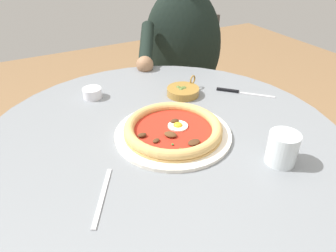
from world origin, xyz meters
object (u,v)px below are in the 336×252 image
(olive_pan, at_px, (183,91))
(cafe_chair_diner, at_px, (183,78))
(pizza_on_plate, at_px, (173,130))
(fork_utensil, at_px, (102,196))
(diner_person, at_px, (181,85))
(ramekin_capers, at_px, (92,93))
(water_glass, at_px, (282,150))
(steak_knife, at_px, (237,92))
(dining_table, at_px, (163,180))

(olive_pan, height_order, cafe_chair_diner, cafe_chair_diner)
(pizza_on_plate, height_order, cafe_chair_diner, cafe_chair_diner)
(fork_utensil, relative_size, diner_person, 0.14)
(ramekin_capers, distance_m, fork_utensil, 0.48)
(diner_person, height_order, cafe_chair_diner, diner_person)
(ramekin_capers, bearing_deg, olive_pan, -114.38)
(fork_utensil, bearing_deg, olive_pan, -49.93)
(water_glass, relative_size, cafe_chair_diner, 0.10)
(water_glass, relative_size, steak_knife, 0.54)
(water_glass, relative_size, olive_pan, 0.64)
(cafe_chair_diner, bearing_deg, pizza_on_plate, 147.33)
(pizza_on_plate, xyz_separation_m, olive_pan, (0.20, -0.15, -0.00))
(dining_table, bearing_deg, water_glass, -141.18)
(ramekin_capers, xyz_separation_m, olive_pan, (-0.13, -0.28, -0.00))
(diner_person, bearing_deg, olive_pan, 150.08)
(steak_knife, relative_size, fork_utensil, 0.94)
(olive_pan, height_order, diner_person, diner_person)
(dining_table, xyz_separation_m, diner_person, (0.63, -0.43, -0.03))
(dining_table, distance_m, water_glass, 0.38)
(dining_table, bearing_deg, pizza_on_plate, -132.34)
(pizza_on_plate, height_order, steak_knife, pizza_on_plate)
(dining_table, relative_size, pizza_on_plate, 3.15)
(steak_knife, height_order, fork_utensil, steak_knife)
(dining_table, distance_m, fork_utensil, 0.33)
(ramekin_capers, height_order, olive_pan, olive_pan)
(water_glass, height_order, cafe_chair_diner, cafe_chair_diner)
(ramekin_capers, distance_m, diner_person, 0.67)
(steak_knife, bearing_deg, dining_table, 107.12)
(steak_knife, bearing_deg, ramekin_capers, 66.11)
(pizza_on_plate, bearing_deg, ramekin_capers, 21.45)
(pizza_on_plate, distance_m, cafe_chair_diner, 0.94)
(olive_pan, height_order, fork_utensil, olive_pan)
(ramekin_capers, xyz_separation_m, diner_person, (0.32, -0.54, -0.23))
(diner_person, bearing_deg, water_glass, 165.03)
(dining_table, distance_m, ramekin_capers, 0.38)
(steak_knife, xyz_separation_m, diner_person, (0.52, -0.08, -0.21))
(cafe_chair_diner, bearing_deg, fork_utensil, 140.60)
(olive_pan, bearing_deg, dining_table, 136.12)
(olive_pan, relative_size, fork_utensil, 0.81)
(fork_utensil, distance_m, diner_person, 1.05)
(olive_pan, bearing_deg, pizza_on_plate, 143.12)
(diner_person, distance_m, cafe_chair_diner, 0.14)
(cafe_chair_diner, bearing_deg, olive_pan, 148.94)
(ramekin_capers, distance_m, olive_pan, 0.31)
(dining_table, height_order, water_glass, water_glass)
(ramekin_capers, bearing_deg, dining_table, -160.93)
(dining_table, relative_size, water_glass, 12.48)
(dining_table, distance_m, olive_pan, 0.31)
(steak_knife, xyz_separation_m, ramekin_capers, (0.20, 0.46, 0.02))
(cafe_chair_diner, bearing_deg, steak_knife, 165.45)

